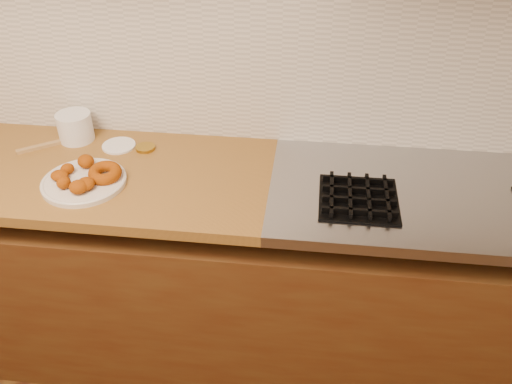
% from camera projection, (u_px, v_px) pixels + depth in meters
% --- Properties ---
extents(wall_back, '(4.00, 0.02, 2.70)m').
position_uv_depth(wall_back, '(141.00, 18.00, 1.93)').
color(wall_back, tan).
rests_on(wall_back, ground).
extents(base_cabinet, '(3.60, 0.60, 0.77)m').
position_uv_depth(base_cabinet, '(148.00, 275.00, 2.23)').
color(base_cabinet, '#503415').
rests_on(base_cabinet, floor).
extents(stovetop, '(1.30, 0.62, 0.04)m').
position_uv_depth(stovetop, '(461.00, 198.00, 1.84)').
color(stovetop, '#9EA0A5').
rests_on(stovetop, base_cabinet).
extents(backsplash, '(3.60, 0.02, 0.60)m').
position_uv_depth(backsplash, '(145.00, 60.00, 2.00)').
color(backsplash, beige).
rests_on(backsplash, wall_back).
extents(burner_grates, '(0.91, 0.26, 0.03)m').
position_uv_depth(burner_grates, '(460.00, 204.00, 1.76)').
color(burner_grates, black).
rests_on(burner_grates, stovetop).
extents(donut_plate, '(0.29, 0.29, 0.02)m').
position_uv_depth(donut_plate, '(84.00, 182.00, 1.87)').
color(donut_plate, beige).
rests_on(donut_plate, butcher_block).
extents(ring_donut, '(0.14, 0.14, 0.05)m').
position_uv_depth(ring_donut, '(105.00, 173.00, 1.86)').
color(ring_donut, '#A04202').
rests_on(ring_donut, donut_plate).
extents(fried_dough_chunks, '(0.18, 0.24, 0.05)m').
position_uv_depth(fried_dough_chunks, '(76.00, 177.00, 1.84)').
color(fried_dough_chunks, '#A04202').
rests_on(fried_dough_chunks, donut_plate).
extents(plastic_tub, '(0.16, 0.16, 0.11)m').
position_uv_depth(plastic_tub, '(75.00, 127.00, 2.09)').
color(plastic_tub, white).
rests_on(plastic_tub, butcher_block).
extents(tub_lid, '(0.15, 0.15, 0.01)m').
position_uv_depth(tub_lid, '(119.00, 146.00, 2.07)').
color(tub_lid, white).
rests_on(tub_lid, butcher_block).
extents(brass_jar_lid, '(0.09, 0.09, 0.01)m').
position_uv_depth(brass_jar_lid, '(145.00, 148.00, 2.06)').
color(brass_jar_lid, olive).
rests_on(brass_jar_lid, butcher_block).
extents(wooden_utensil, '(0.15, 0.12, 0.01)m').
position_uv_depth(wooden_utensil, '(40.00, 147.00, 2.06)').
color(wooden_utensil, '#9F7A46').
rests_on(wooden_utensil, butcher_block).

